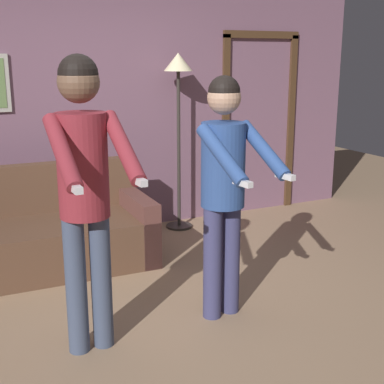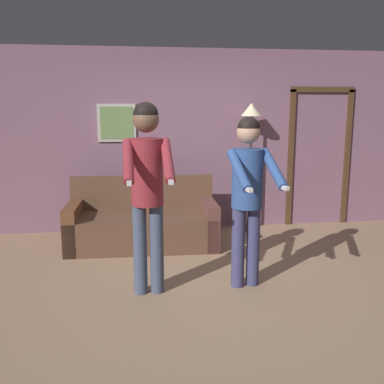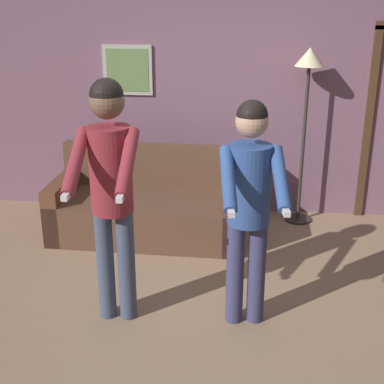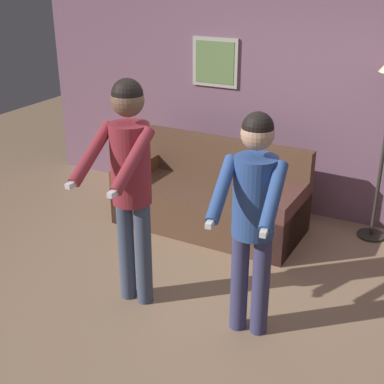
% 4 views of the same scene
% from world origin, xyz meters
% --- Properties ---
extents(ground_plane, '(12.00, 12.00, 0.00)m').
position_xyz_m(ground_plane, '(0.00, 0.00, 0.00)').
color(ground_plane, '#9F7E5F').
extents(back_wall_assembly, '(6.40, 0.10, 2.60)m').
position_xyz_m(back_wall_assembly, '(0.02, 2.08, 1.30)').
color(back_wall_assembly, '#7D576C').
rests_on(back_wall_assembly, ground_plane).
extents(couch, '(1.92, 0.90, 0.87)m').
position_xyz_m(couch, '(-0.66, 1.30, 0.28)').
color(couch, brown).
rests_on(couch, ground_plane).
extents(torchiere_lamp, '(0.29, 0.29, 1.84)m').
position_xyz_m(torchiere_lamp, '(0.89, 1.81, 1.48)').
color(torchiere_lamp, '#332D28').
rests_on(torchiere_lamp, ground_plane).
extents(person_standing_left, '(0.44, 0.69, 1.82)m').
position_xyz_m(person_standing_left, '(-0.64, -0.21, 1.12)').
color(person_standing_left, '#414D67').
rests_on(person_standing_left, ground_plane).
extents(person_standing_right, '(0.49, 0.67, 1.69)m').
position_xyz_m(person_standing_right, '(0.33, -0.16, 1.02)').
color(person_standing_right, '#3B3C67').
rests_on(person_standing_right, ground_plane).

